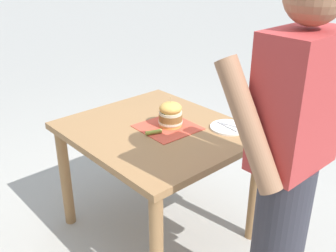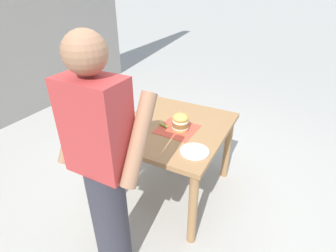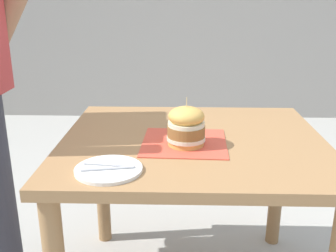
% 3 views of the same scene
% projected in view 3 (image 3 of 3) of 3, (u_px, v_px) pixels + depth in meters
% --- Properties ---
extents(patio_table, '(0.92, 1.04, 0.75)m').
position_uv_depth(patio_table, '(192.00, 165.00, 1.60)').
color(patio_table, '#9E7247').
rests_on(patio_table, ground).
extents(serving_paper, '(0.33, 0.33, 0.00)m').
position_uv_depth(serving_paper, '(184.00, 142.00, 1.51)').
color(serving_paper, '#D64C38').
rests_on(serving_paper, patio_table).
extents(sandwich, '(0.15, 0.15, 0.19)m').
position_uv_depth(sandwich, '(186.00, 126.00, 1.46)').
color(sandwich, gold).
rests_on(sandwich, serving_paper).
extents(pickle_spear, '(0.10, 0.06, 0.02)m').
position_uv_depth(pickle_spear, '(180.00, 129.00, 1.63)').
color(pickle_spear, '#8EA83D').
rests_on(pickle_spear, serving_paper).
extents(side_plate_with_forks, '(0.22, 0.22, 0.02)m').
position_uv_depth(side_plate_with_forks, '(109.00, 169.00, 1.27)').
color(side_plate_with_forks, white).
rests_on(side_plate_with_forks, patio_table).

